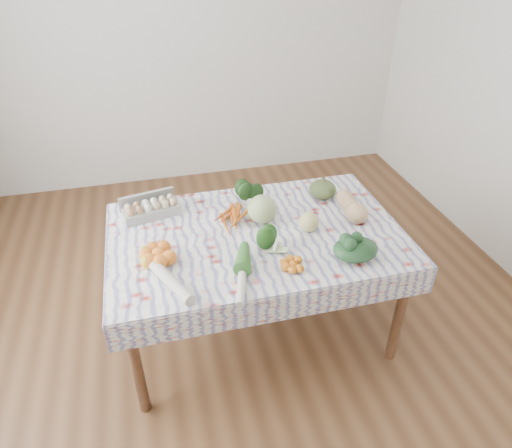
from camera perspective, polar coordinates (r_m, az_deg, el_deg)
The scene contains 17 objects.
ground at distance 3.10m, azimuth 0.00°, elevation -12.66°, with size 4.50×4.50×0.00m, color #56351D.
wall_back at distance 4.43m, azimuth -7.75°, elevation 22.59°, with size 4.00×0.04×2.80m, color silver.
dining_table at distance 2.65m, azimuth 0.00°, elevation -2.54°, with size 1.60×1.00×0.75m.
tablecloth at distance 2.60m, azimuth 0.00°, elevation -1.17°, with size 1.66×1.06×0.01m, color white.
egg_carton at distance 2.79m, azimuth -12.93°, elevation 1.74°, with size 0.34×0.13×0.09m, color #9C9C97.
carrot_bunch at distance 2.70m, azimuth -3.01°, elevation 0.90°, with size 0.25×0.22×0.04m, color #C65A16.
kale_bunch at distance 2.82m, azimuth -0.70°, elevation 3.62°, with size 0.15×0.13×0.13m, color #1A3914.
kabocha_squash at distance 2.93m, azimuth 8.31°, elevation 4.31°, with size 0.17×0.17×0.11m, color #45562B.
cabbage at distance 2.65m, azimuth 0.76°, elevation 1.87°, with size 0.17×0.17×0.17m, color #A5B573.
butternut_squash at distance 2.78m, azimuth 11.95°, elevation 2.26°, with size 0.13×0.28×0.13m, color tan.
orange_cluster at distance 2.42m, azimuth -12.05°, elevation -3.72°, with size 0.25×0.25×0.08m, color orange.
broccoli at distance 2.44m, azimuth 1.52°, elevation -2.24°, with size 0.15×0.15×0.11m, color #1F5117.
mandarin_cluster at distance 2.34m, azimuth 4.65°, elevation -4.96°, with size 0.16×0.16×0.05m, color orange.
grapefruit at distance 2.60m, azimuth 6.61°, elevation 0.26°, with size 0.11×0.11×0.11m, color #DCCF79.
spinach_bag at distance 2.44m, azimuth 12.33°, elevation -3.12°, with size 0.24×0.19×0.11m, color #17361B.
daikon at distance 2.28m, azimuth -10.88°, elevation -6.77°, with size 0.06×0.06×0.41m, color beige.
leek at distance 2.27m, azimuth -1.72°, elevation -6.39°, with size 0.05×0.05×0.42m, color beige.
Camera 1 is at (-0.52, -2.06, 2.26)m, focal length 32.00 mm.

